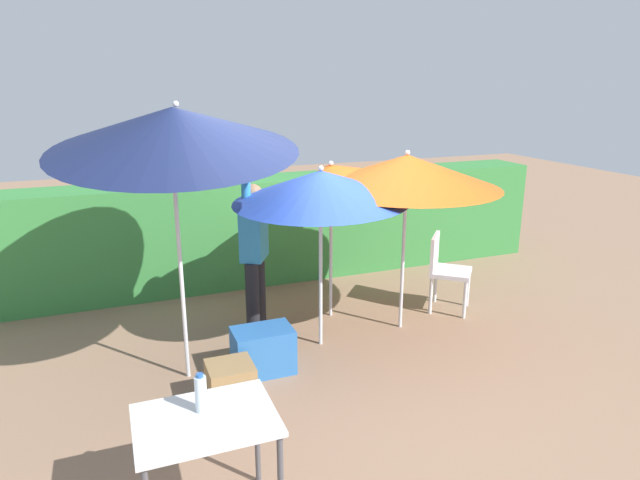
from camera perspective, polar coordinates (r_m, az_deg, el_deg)
name	(u,v)px	position (r m, az deg, el deg)	size (l,w,h in m)	color
ground_plane	(331,356)	(5.49, 1.16, -11.92)	(24.00, 24.00, 0.00)	#937056
hedge_row	(263,229)	(7.36, -5.92, 1.13)	(8.00, 0.70, 1.37)	#38843D
umbrella_rainbow	(321,186)	(5.19, 0.08, 5.60)	(1.70, 1.70, 1.83)	silver
umbrella_orange	(407,171)	(5.65, 8.97, 7.04)	(1.91, 1.91, 1.92)	silver
umbrella_yellow	(331,177)	(5.88, 1.16, 6.49)	(1.62, 1.59, 1.96)	silver
umbrella_navy	(174,129)	(4.64, -14.89, 11.03)	(2.03, 2.04, 2.58)	silver
person_vendor	(254,248)	(5.69, -6.83, -0.82)	(0.37, 0.52, 1.88)	black
chair_plastic	(445,268)	(6.52, 12.80, -2.80)	(0.62, 0.62, 0.89)	silver
cooler_box	(263,350)	(5.17, -5.91, -11.29)	(0.54, 0.36, 0.42)	#2D6BB7
crate_cardboard	(231,384)	(4.75, -9.21, -14.49)	(0.37, 0.35, 0.36)	#9E7A4C
folding_table	(206,432)	(3.41, -11.69, -18.84)	(0.80, 0.60, 0.74)	#4C4C51
bottle_water	(201,393)	(3.36, -12.23, -15.26)	(0.07, 0.07, 0.24)	silver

